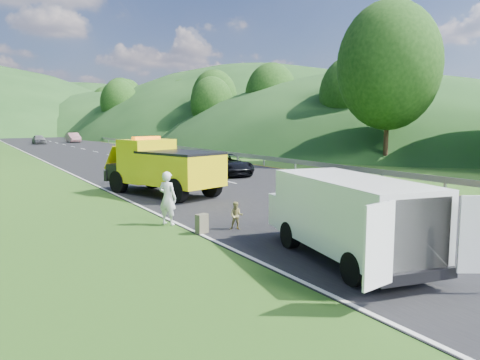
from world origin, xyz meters
TOP-DOWN VIEW (x-y plane):
  - ground at (0.00, 0.00)m, footprint 320.00×320.00m
  - road_surface at (3.00, 40.00)m, footprint 14.00×200.00m
  - guardrail at (10.30, 52.50)m, footprint 0.06×140.00m
  - tree_line_right at (23.00, 60.00)m, footprint 14.00×140.00m
  - hills_backdrop at (6.50, 134.70)m, footprint 201.00×288.60m
  - tow_truck at (-1.94, 7.40)m, footprint 4.11×6.78m
  - white_van at (-1.92, -4.88)m, footprint 3.69×6.33m
  - woman at (-4.23, 1.22)m, footprint 0.76×0.81m
  - child at (-2.63, -0.62)m, footprint 0.56×0.53m
  - worker at (-0.50, -4.47)m, footprint 1.17×1.05m
  - suitcase at (-3.80, -0.49)m, footprint 0.44×0.33m
  - spare_tire at (-1.66, -5.56)m, footprint 0.70×0.70m
  - passing_suv at (4.52, 12.84)m, footprint 2.49×4.94m
  - dist_car_a at (0.16, 61.80)m, footprint 1.64×4.09m
  - dist_car_b at (5.59, 64.36)m, footprint 1.61×4.61m

SIDE VIEW (x-z plane):
  - ground at x=0.00m, z-range 0.00..0.00m
  - guardrail at x=10.30m, z-range -0.76..0.76m
  - tree_line_right at x=23.00m, z-range -7.00..7.00m
  - hills_backdrop at x=6.50m, z-range -22.00..22.00m
  - woman at x=-4.23m, z-range -0.90..0.90m
  - child at x=-2.63m, z-range -0.45..0.45m
  - worker at x=-0.50m, z-range -0.79..0.79m
  - spare_tire at x=-1.66m, z-range -0.10..0.10m
  - passing_suv at x=4.52m, z-range -0.67..0.67m
  - dist_car_a at x=0.16m, z-range -0.70..0.70m
  - dist_car_b at x=5.59m, z-range -0.76..0.76m
  - road_surface at x=3.00m, z-range 0.00..0.02m
  - suitcase at x=-3.80m, z-range 0.00..0.63m
  - white_van at x=-1.92m, z-range 0.14..2.26m
  - tow_truck at x=-1.94m, z-range -0.03..2.71m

